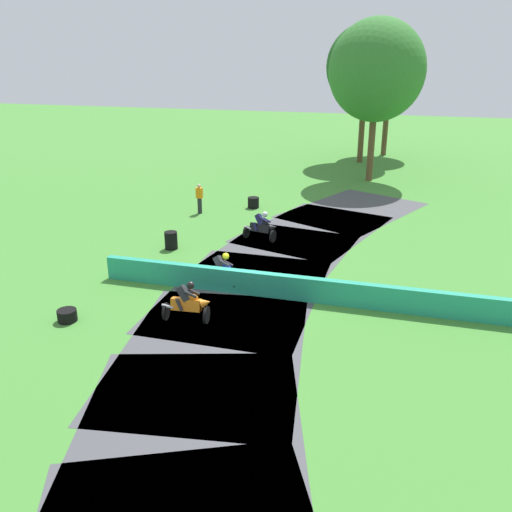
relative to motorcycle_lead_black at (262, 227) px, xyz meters
The scene contains 13 objects.
ground_plane 6.17m from the motorcycle_lead_black, 81.96° to the right, with size 120.00×120.00×0.00m, color #428433.
track_asphalt 6.46m from the motorcycle_lead_black, 71.40° to the right, with size 9.91×34.15×0.01m.
safety_barrier 8.64m from the motorcycle_lead_black, 45.29° to the right, with size 0.30×21.46×0.90m, color #239375.
motorcycle_lead_black is the anchor object (origin of this frame).
motorcycle_chase_blue 5.75m from the motorcycle_lead_black, 90.61° to the right, with size 1.71×0.94×1.42m.
motorcycle_trailing_orange 8.66m from the motorcycle_lead_black, 91.80° to the right, with size 1.68×0.81×1.43m.
tire_stack_near 5.55m from the motorcycle_lead_black, 109.52° to the left, with size 0.64×0.64×0.60m.
tire_stack_mid_a 4.31m from the motorcycle_lead_black, 147.59° to the right, with size 0.58×0.58×0.80m.
tire_stack_mid_b 10.60m from the motorcycle_lead_black, 113.26° to the right, with size 0.64×0.64×0.40m.
track_marshal 5.56m from the motorcycle_lead_black, 142.30° to the left, with size 0.34×0.24×1.63m.
tree_far_left 21.39m from the motorcycle_lead_black, 82.17° to the left, with size 5.88×5.88×10.28m.
tree_far_right 15.87m from the motorcycle_lead_black, 74.12° to the left, with size 6.16×6.16×10.39m.
tree_mid_rise 25.21m from the motorcycle_lead_black, 79.51° to the left, with size 5.24×5.24×10.13m.
Camera 1 is at (5.32, -17.92, 8.58)m, focal length 38.78 mm.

